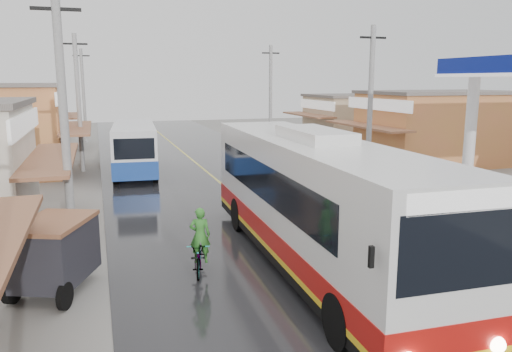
# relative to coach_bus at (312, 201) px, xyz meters

# --- Properties ---
(road) EXTENTS (12.00, 90.00, 0.02)m
(road) POSITION_rel_coach_bus_xyz_m (0.28, 9.33, -1.93)
(road) COLOR black
(road) RESTS_ON ground
(centre_line) EXTENTS (0.15, 90.00, 0.01)m
(centre_line) POSITION_rel_coach_bus_xyz_m (0.28, 9.33, -1.91)
(centre_line) COLOR #D8CC4C
(centre_line) RESTS_ON road
(utility_poles_left) EXTENTS (1.60, 50.00, 8.00)m
(utility_poles_left) POSITION_rel_coach_bus_xyz_m (-6.72, 10.33, -1.94)
(utility_poles_left) COLOR gray
(utility_poles_left) RESTS_ON ground
(utility_poles_right) EXTENTS (1.60, 36.00, 8.00)m
(utility_poles_right) POSITION_rel_coach_bus_xyz_m (7.28, 9.33, -1.94)
(utility_poles_right) COLOR gray
(utility_poles_right) RESTS_ON ground
(coach_bus) EXTENTS (3.24, 12.95, 4.02)m
(coach_bus) POSITION_rel_coach_bus_xyz_m (0.00, 0.00, 0.00)
(coach_bus) COLOR silver
(coach_bus) RESTS_ON road
(second_bus) EXTENTS (2.92, 8.73, 2.85)m
(second_bus) POSITION_rel_coach_bus_xyz_m (-3.77, 16.62, -0.40)
(second_bus) COLOR silver
(second_bus) RESTS_ON road
(cyclist) EXTENTS (1.02, 1.89, 1.94)m
(cyclist) POSITION_rel_coach_bus_xyz_m (-3.23, 0.41, -1.30)
(cyclist) COLOR black
(cyclist) RESTS_ON ground
(tricycle_near) EXTENTS (2.37, 2.89, 1.90)m
(tricycle_near) POSITION_rel_coach_bus_xyz_m (-7.00, 0.28, -0.85)
(tricycle_near) COLOR #26262D
(tricycle_near) RESTS_ON ground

